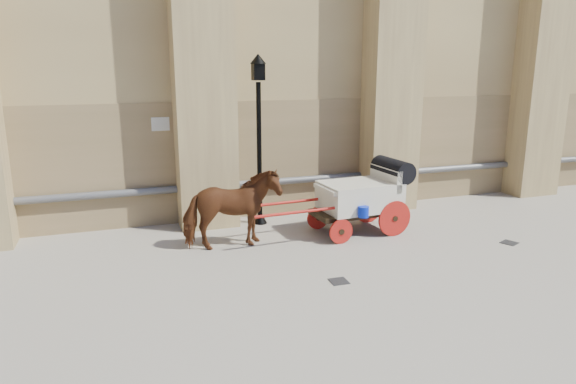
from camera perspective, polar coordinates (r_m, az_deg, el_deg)
name	(u,v)px	position (r m, az deg, el deg)	size (l,w,h in m)	color
ground	(296,273)	(9.92, 0.86, -8.96)	(90.00, 90.00, 0.00)	gray
horse	(232,210)	(11.01, -6.29, -1.97)	(2.03, 0.93, 1.72)	brown
carriage	(365,194)	(12.19, 8.50, -0.21)	(3.95, 1.46, 1.70)	black
street_lamp	(259,136)	(12.47, -3.24, 6.26)	(0.39, 0.39, 4.12)	black
drain_grate_near	(339,281)	(9.58, 5.67, -9.84)	(0.32, 0.32, 0.01)	black
drain_grate_far	(509,243)	(12.52, 23.38, -5.20)	(0.32, 0.32, 0.01)	black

